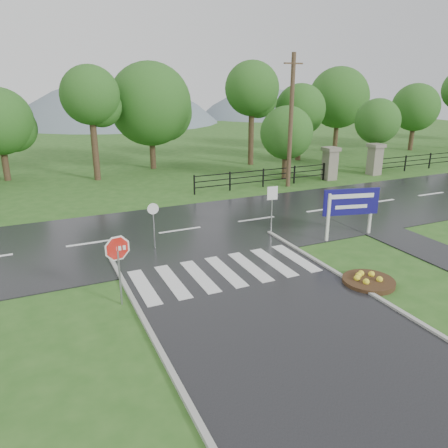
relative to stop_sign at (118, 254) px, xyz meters
name	(u,v)px	position (x,y,z in m)	size (l,w,h in m)	color
ground	(305,346)	(3.90, -4.22, -1.69)	(120.00, 120.00, 0.00)	#2C5A1E
main_road	(180,231)	(3.90, 5.78, -1.69)	(90.00, 8.00, 0.04)	black
walkway	(419,246)	(12.40, -0.22, -1.69)	(2.20, 11.00, 0.04)	#28282A
crosswalk	(225,271)	(3.90, 0.78, -1.63)	(6.50, 2.80, 0.02)	silver
pillar_west	(330,163)	(16.90, 11.78, -0.51)	(1.00, 1.00, 2.24)	gray
pillar_east	(375,159)	(20.90, 11.78, -0.51)	(1.00, 1.00, 2.24)	gray
fence_west	(263,176)	(11.65, 11.78, -0.97)	(9.58, 0.08, 1.20)	black
hills	(96,217)	(7.39, 60.78, -17.23)	(102.00, 48.00, 48.00)	slate
treeline	(131,173)	(4.90, 19.78, -1.69)	(83.20, 5.20, 10.00)	#23571B
stop_sign	(118,254)	(0.00, 0.00, 0.00)	(1.05, 0.21, 2.40)	#939399
estate_billboard	(351,204)	(10.37, 1.88, -0.16)	(2.48, 0.66, 2.22)	silver
flower_bed	(369,281)	(7.96, -2.09, -1.56)	(1.76, 1.76, 0.35)	#332111
reg_sign_small	(272,201)	(7.52, 3.71, -0.14)	(0.49, 0.08, 2.20)	#939399
reg_sign_round	(154,220)	(2.23, 4.06, -0.42)	(0.46, 0.08, 1.97)	#939399
utility_pole_east	(291,121)	(13.22, 11.28, 2.47)	(1.45, 0.30, 8.19)	#473523
entrance_tree_left	(287,133)	(14.23, 13.28, 1.49)	(3.59, 3.59, 4.99)	#3D2B1C
entrance_tree_right	(378,121)	(22.20, 13.28, 1.95)	(3.34, 3.34, 5.33)	#3D2B1C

